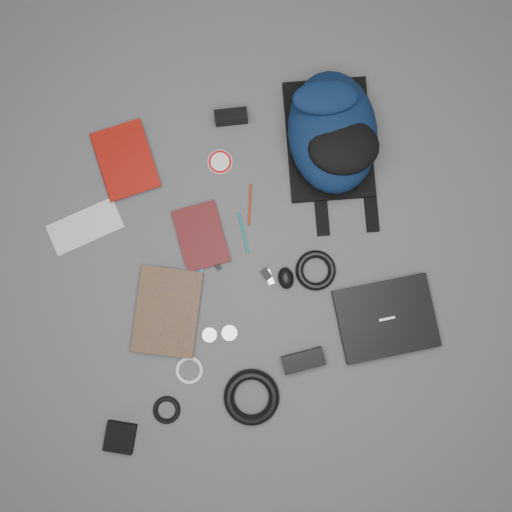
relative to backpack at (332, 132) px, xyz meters
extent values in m
plane|color=#4F4F51|center=(-0.34, -0.34, -0.09)|extent=(4.00, 4.00, 0.00)
cube|color=black|center=(0.04, -0.64, -0.08)|extent=(0.33, 0.26, 0.03)
imported|color=maroon|center=(-0.79, 0.08, -0.08)|extent=(0.20, 0.26, 0.03)
imported|color=#A1690B|center=(-0.77, -0.41, -0.08)|extent=(0.30, 0.35, 0.02)
cube|color=silver|center=(-0.89, -0.10, -0.09)|extent=(0.26, 0.16, 0.00)
cube|color=#3E0C0D|center=(-0.50, -0.23, -0.09)|extent=(0.16, 0.22, 0.02)
cube|color=black|center=(-0.31, 0.15, -0.06)|extent=(0.12, 0.05, 0.06)
cylinder|color=white|center=(-0.38, 0.01, -0.09)|extent=(0.10, 0.10, 0.00)
cylinder|color=#0C7370|center=(-0.36, -0.25, -0.09)|extent=(0.01, 0.14, 0.01)
cylinder|color=#96250B|center=(-0.32, -0.16, -0.09)|extent=(0.05, 0.14, 0.01)
cube|color=blue|center=(-0.56, -0.35, -0.09)|extent=(0.09, 0.11, 0.00)
cube|color=black|center=(-0.48, -0.33, -0.09)|extent=(0.04, 0.05, 0.01)
cube|color=silver|center=(-0.31, -0.42, -0.09)|extent=(0.03, 0.05, 0.01)
cube|color=black|center=(-0.32, -0.40, -0.09)|extent=(0.04, 0.05, 0.01)
ellipsoid|color=black|center=(-0.25, -0.43, -0.08)|extent=(0.06, 0.08, 0.04)
cylinder|color=silver|center=(-0.55, -0.56, -0.09)|extent=(0.06, 0.06, 0.01)
cylinder|color=#B7B7BA|center=(-0.48, -0.57, -0.09)|extent=(0.07, 0.07, 0.01)
torus|color=black|center=(-0.15, -0.43, -0.08)|extent=(0.15, 0.15, 0.03)
cube|color=black|center=(-0.26, -0.71, -0.08)|extent=(0.14, 0.06, 0.03)
torus|color=black|center=(-0.46, -0.79, -0.08)|extent=(0.22, 0.22, 0.04)
cube|color=black|center=(-0.91, -0.82, -0.08)|extent=(0.13, 0.13, 0.03)
torus|color=black|center=(-0.75, -0.77, -0.09)|extent=(0.12, 0.12, 0.02)
torus|color=white|center=(-0.64, -0.66, -0.09)|extent=(0.11, 0.11, 0.01)
camera|label=1|loc=(-0.36, -0.43, 1.61)|focal=35.00mm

